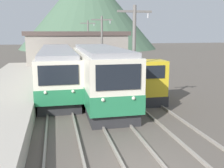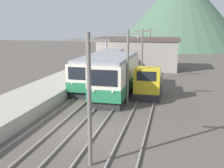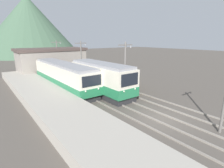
% 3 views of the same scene
% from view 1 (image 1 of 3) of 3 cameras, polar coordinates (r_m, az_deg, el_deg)
% --- Properties ---
extents(track_right, '(1.54, 60.00, 0.14)m').
position_cam_1_polar(track_right, '(11.11, 22.48, -15.05)').
color(track_right, gray).
rests_on(track_right, ground).
extents(commuter_train_left, '(2.84, 15.11, 3.51)m').
position_cam_1_polar(commuter_train_left, '(22.44, -11.80, 2.84)').
color(commuter_train_left, '#28282B').
rests_on(commuter_train_left, ground).
extents(commuter_train_center, '(2.84, 10.44, 3.82)m').
position_cam_1_polar(commuter_train_center, '(17.78, -2.55, 1.33)').
color(commuter_train_center, '#28282B').
rests_on(commuter_train_center, ground).
extents(shunting_locomotive, '(2.40, 4.99, 3.00)m').
position_cam_1_polar(shunting_locomotive, '(18.91, 6.29, 0.14)').
color(shunting_locomotive, '#28282B').
rests_on(shunting_locomotive, ground).
extents(catenary_mast_mid, '(2.00, 0.20, 6.31)m').
position_cam_1_polar(catenary_mast_mid, '(15.24, 4.82, 6.07)').
color(catenary_mast_mid, slate).
rests_on(catenary_mast_mid, ground).
extents(catenary_mast_far, '(2.00, 0.20, 6.31)m').
position_cam_1_polar(catenary_mast_far, '(25.36, -2.18, 8.17)').
color(catenary_mast_far, slate).
rests_on(catenary_mast_far, ground).
extents(catenary_mast_distant, '(2.00, 0.20, 6.31)m').
position_cam_1_polar(catenary_mast_distant, '(35.66, -5.18, 9.03)').
color(catenary_mast_distant, slate).
rests_on(catenary_mast_distant, ground).
extents(station_building, '(12.60, 6.30, 4.90)m').
position_cam_1_polar(station_building, '(34.27, -7.65, 7.22)').
color(station_building, gray).
rests_on(station_building, ground).
extents(mountain_backdrop, '(40.18, 40.18, 23.20)m').
position_cam_1_polar(mountain_backdrop, '(80.27, -5.30, 16.07)').
color(mountain_backdrop, '#47664C').
rests_on(mountain_backdrop, ground).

